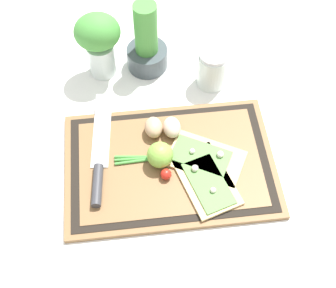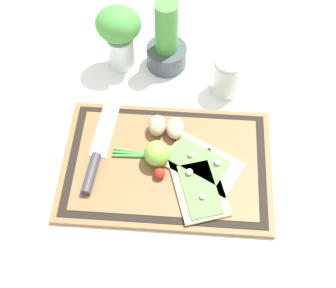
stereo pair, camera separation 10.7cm
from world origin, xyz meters
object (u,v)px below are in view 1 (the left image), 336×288
at_px(egg_pink, 172,127).
at_px(sauce_jar, 212,70).
at_px(herb_glass, 99,40).
at_px(knife, 99,165).
at_px(pizza_slice_far, 205,158).
at_px(lime, 160,155).
at_px(herb_pot, 147,46).
at_px(egg_brown, 154,127).
at_px(pizza_slice_near, 206,180).
at_px(cherry_tomato_red, 166,174).

bearing_deg(egg_pink, sauce_jar, 52.43).
xyz_separation_m(egg_pink, herb_glass, (-0.16, 0.23, 0.07)).
bearing_deg(knife, pizza_slice_far, -1.65).
distance_m(sauce_jar, herb_glass, 0.29).
relative_size(pizza_slice_far, lime, 3.30).
xyz_separation_m(lime, herb_glass, (-0.12, 0.31, 0.06)).
bearing_deg(pizza_slice_far, egg_pink, 129.17).
xyz_separation_m(lime, herb_pot, (-0.00, 0.31, 0.02)).
distance_m(egg_brown, lime, 0.08).
distance_m(pizza_slice_far, herb_pot, 0.34).
xyz_separation_m(pizza_slice_far, lime, (-0.10, 0.00, 0.02)).
bearing_deg(herb_glass, herb_pot, 3.25).
distance_m(knife, sauce_jar, 0.38).
bearing_deg(sauce_jar, egg_brown, -136.99).
bearing_deg(egg_pink, pizza_slice_near, -66.87).
xyz_separation_m(egg_brown, herb_glass, (-0.11, 0.22, 0.07)).
distance_m(pizza_slice_far, cherry_tomato_red, 0.10).
xyz_separation_m(knife, herb_pot, (0.14, 0.31, 0.05)).
bearing_deg(herb_pot, knife, -113.83).
height_order(cherry_tomato_red, sauce_jar, sauce_jar).
relative_size(pizza_slice_near, egg_brown, 3.58).
distance_m(lime, herb_pot, 0.32).
height_order(knife, lime, lime).
bearing_deg(cherry_tomato_red, egg_brown, 97.19).
distance_m(knife, egg_pink, 0.19).
relative_size(pizza_slice_near, herb_glass, 1.06).
bearing_deg(egg_brown, cherry_tomato_red, -82.81).
distance_m(knife, herb_pot, 0.34).
height_order(pizza_slice_near, lime, lime).
bearing_deg(lime, egg_brown, 94.75).
height_order(pizza_slice_near, sauce_jar, sauce_jar).
bearing_deg(pizza_slice_far, herb_pot, 108.10).
xyz_separation_m(pizza_slice_near, sauce_jar, (0.06, 0.30, 0.03)).
xyz_separation_m(pizza_slice_near, knife, (-0.23, 0.07, 0.00)).
xyz_separation_m(egg_brown, sauce_jar, (0.16, 0.15, 0.01)).
bearing_deg(egg_brown, herb_glass, 116.56).
distance_m(egg_brown, sauce_jar, 0.23).
relative_size(pizza_slice_far, egg_brown, 3.62).
distance_m(egg_pink, sauce_jar, 0.20).
xyz_separation_m(herb_pot, herb_glass, (-0.12, -0.01, 0.04)).
bearing_deg(sauce_jar, herb_glass, 165.52).
relative_size(lime, sauce_jar, 0.56).
xyz_separation_m(egg_pink, sauce_jar, (0.12, 0.16, 0.01)).
bearing_deg(lime, herb_glass, 111.18).
distance_m(pizza_slice_far, sauce_jar, 0.25).
xyz_separation_m(egg_pink, lime, (-0.04, -0.08, 0.01)).
relative_size(knife, herb_pot, 1.57).
bearing_deg(herb_glass, knife, -93.66).
relative_size(cherry_tomato_red, herb_pot, 0.13).
relative_size(pizza_slice_far, sauce_jar, 1.85).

